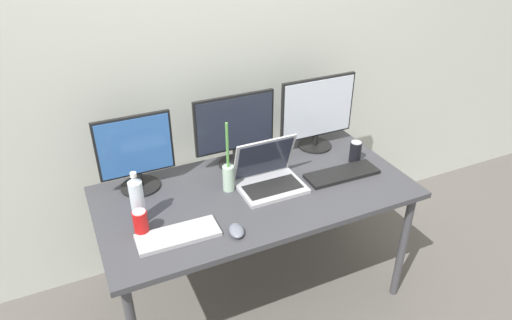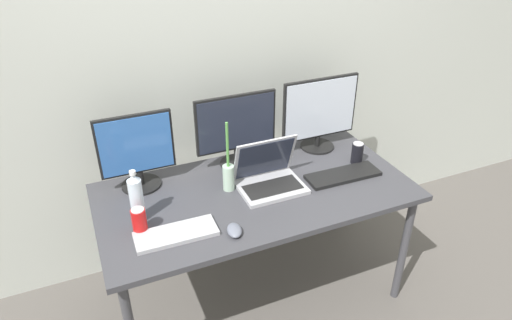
# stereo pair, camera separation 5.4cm
# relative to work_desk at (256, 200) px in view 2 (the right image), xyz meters

# --- Properties ---
(ground_plane) EXTENTS (16.00, 16.00, 0.00)m
(ground_plane) POSITION_rel_work_desk_xyz_m (0.00, 0.00, -0.68)
(ground_plane) COLOR #5B5651
(wall_back) EXTENTS (7.00, 0.08, 2.60)m
(wall_back) POSITION_rel_work_desk_xyz_m (0.00, 0.59, 0.62)
(wall_back) COLOR silver
(wall_back) RESTS_ON ground
(work_desk) EXTENTS (1.61, 0.81, 0.74)m
(work_desk) POSITION_rel_work_desk_xyz_m (0.00, 0.00, 0.00)
(work_desk) COLOR #424247
(work_desk) RESTS_ON ground
(monitor_left) EXTENTS (0.38, 0.21, 0.41)m
(monitor_left) POSITION_rel_work_desk_xyz_m (-0.54, 0.28, 0.27)
(monitor_left) COLOR black
(monitor_left) RESTS_ON work_desk
(monitor_center) EXTENTS (0.46, 0.19, 0.42)m
(monitor_center) POSITION_rel_work_desk_xyz_m (0.01, 0.28, 0.29)
(monitor_center) COLOR black
(monitor_center) RESTS_ON work_desk
(monitor_right) EXTENTS (0.47, 0.20, 0.44)m
(monitor_right) POSITION_rel_work_desk_xyz_m (0.52, 0.28, 0.29)
(monitor_right) COLOR black
(monitor_right) RESTS_ON work_desk
(laptop_silver) EXTENTS (0.33, 0.26, 0.26)m
(laptop_silver) POSITION_rel_work_desk_xyz_m (0.08, 0.01, 0.12)
(laptop_silver) COLOR #B7B7BC
(laptop_silver) RESTS_ON work_desk
(keyboard_main) EXTENTS (0.37, 0.15, 0.02)m
(keyboard_main) POSITION_rel_work_desk_xyz_m (-0.47, -0.19, 0.07)
(keyboard_main) COLOR #B2B2B7
(keyboard_main) RESTS_ON work_desk
(keyboard_aux) EXTENTS (0.41, 0.15, 0.02)m
(keyboard_aux) POSITION_rel_work_desk_xyz_m (0.48, -0.07, 0.07)
(keyboard_aux) COLOR black
(keyboard_aux) RESTS_ON work_desk
(mouse_by_keyboard) EXTENTS (0.08, 0.12, 0.03)m
(mouse_by_keyboard) POSITION_rel_work_desk_xyz_m (-0.23, -0.28, 0.08)
(mouse_by_keyboard) COLOR slate
(mouse_by_keyboard) RESTS_ON work_desk
(water_bottle) EXTENTS (0.06, 0.06, 0.27)m
(water_bottle) POSITION_rel_work_desk_xyz_m (-0.60, -0.01, 0.18)
(water_bottle) COLOR silver
(water_bottle) RESTS_ON work_desk
(soda_can_near_keyboard) EXTENTS (0.07, 0.07, 0.13)m
(soda_can_near_keyboard) POSITION_rel_work_desk_xyz_m (0.63, 0.03, 0.12)
(soda_can_near_keyboard) COLOR black
(soda_can_near_keyboard) RESTS_ON work_desk
(soda_can_by_laptop) EXTENTS (0.07, 0.07, 0.13)m
(soda_can_by_laptop) POSITION_rel_work_desk_xyz_m (-0.61, -0.11, 0.12)
(soda_can_by_laptop) COLOR red
(soda_can_by_laptop) RESTS_ON work_desk
(bamboo_vase) EXTENTS (0.06, 0.06, 0.38)m
(bamboo_vase) POSITION_rel_work_desk_xyz_m (-0.13, 0.06, 0.15)
(bamboo_vase) COLOR #B2D1B7
(bamboo_vase) RESTS_ON work_desk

